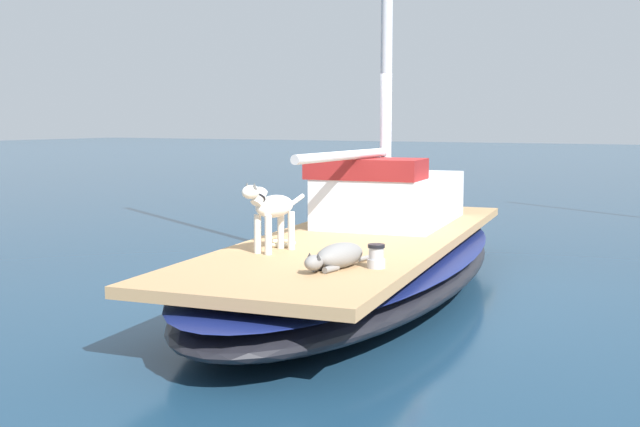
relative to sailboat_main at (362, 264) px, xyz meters
name	(u,v)px	position (x,y,z in m)	size (l,w,h in m)	color
ground_plane	(362,293)	(0.00, 0.00, -0.34)	(120.00, 120.00, 0.00)	navy
sailboat_main	(362,264)	(0.00, 0.00, 0.00)	(3.41, 7.50, 0.66)	black
cabin_house	(389,196)	(-0.15, 1.11, 0.67)	(1.67, 2.38, 0.84)	silver
dog_white	(272,209)	(-0.30, -1.44, 0.75)	(0.28, 0.94, 0.70)	silver
dog_grey	(337,256)	(0.65, -1.90, 0.43)	(0.35, 0.95, 0.22)	gray
deck_winch	(376,257)	(0.94, -1.72, 0.42)	(0.16, 0.16, 0.21)	#B7B7BC
coiled_rope	(280,243)	(-0.43, -1.06, 0.35)	(0.32, 0.32, 0.04)	beige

